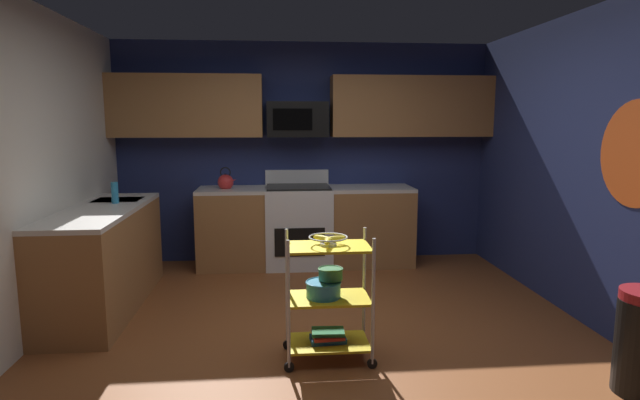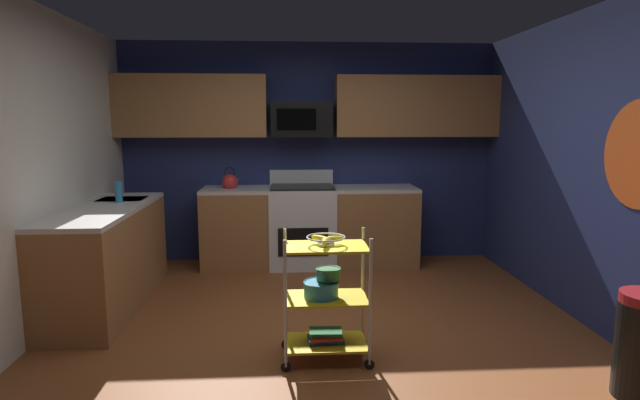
{
  "view_description": "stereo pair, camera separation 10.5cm",
  "coord_description": "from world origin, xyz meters",
  "views": [
    {
      "loc": [
        -0.37,
        -3.81,
        1.68
      ],
      "look_at": [
        0.0,
        0.29,
        1.05
      ],
      "focal_mm": 28.94,
      "sensor_mm": 36.0,
      "label": 1
    },
    {
      "loc": [
        -0.26,
        -3.81,
        1.68
      ],
      "look_at": [
        0.0,
        0.29,
        1.05
      ],
      "focal_mm": 28.94,
      "sensor_mm": 36.0,
      "label": 2
    }
  ],
  "objects": [
    {
      "name": "floor",
      "position": [
        0.0,
        0.0,
        -0.02
      ],
      "size": [
        4.4,
        4.8,
        0.04
      ],
      "primitive_type": "cube",
      "color": "brown",
      "rests_on": "ground"
    },
    {
      "name": "wall_back",
      "position": [
        0.0,
        2.43,
        1.3
      ],
      "size": [
        4.52,
        0.06,
        2.6
      ],
      "primitive_type": "cube",
      "color": "navy",
      "rests_on": "ground"
    },
    {
      "name": "wall_left",
      "position": [
        -2.23,
        0.0,
        1.3
      ],
      "size": [
        0.06,
        4.8,
        2.6
      ],
      "primitive_type": "cube",
      "color": "silver",
      "rests_on": "ground"
    },
    {
      "name": "wall_right",
      "position": [
        2.23,
        0.0,
        1.3
      ],
      "size": [
        0.06,
        4.8,
        2.6
      ],
      "primitive_type": "cube",
      "color": "navy",
      "rests_on": "ground"
    },
    {
      "name": "wall_flower_decal",
      "position": [
        2.2,
        -0.35,
        1.45
      ],
      "size": [
        0.0,
        0.78,
        0.78
      ],
      "primitive_type": "cylinder",
      "rotation": [
        0.0,
        1.57,
        0.0
      ],
      "color": "#E5591E"
    },
    {
      "name": "counter_run",
      "position": [
        -0.83,
        1.56,
        0.46
      ],
      "size": [
        3.44,
        2.5,
        0.92
      ],
      "color": "#9E6B3D",
      "rests_on": "ground"
    },
    {
      "name": "oven_range",
      "position": [
        -0.09,
        2.1,
        0.48
      ],
      "size": [
        0.76,
        0.65,
        1.1
      ],
      "color": "white",
      "rests_on": "ground"
    },
    {
      "name": "upper_cabinets",
      "position": [
        0.02,
        2.23,
        1.85
      ],
      "size": [
        4.4,
        0.33,
        0.7
      ],
      "color": "#9E6B3D"
    },
    {
      "name": "microwave",
      "position": [
        -0.09,
        2.21,
        1.7
      ],
      "size": [
        0.7,
        0.39,
        0.4
      ],
      "color": "black"
    },
    {
      "name": "rolling_cart",
      "position": [
        0.0,
        -0.35,
        0.45
      ],
      "size": [
        0.64,
        0.38,
        0.91
      ],
      "color": "silver",
      "rests_on": "ground"
    },
    {
      "name": "fruit_bowl",
      "position": [
        0.0,
        -0.35,
        0.88
      ],
      "size": [
        0.27,
        0.27,
        0.07
      ],
      "color": "silver",
      "rests_on": "rolling_cart"
    },
    {
      "name": "mixing_bowl_large",
      "position": [
        -0.03,
        -0.35,
        0.52
      ],
      "size": [
        0.25,
        0.25,
        0.11
      ],
      "color": "#338CBF",
      "rests_on": "rolling_cart"
    },
    {
      "name": "mixing_bowl_small",
      "position": [
        0.02,
        -0.31,
        0.62
      ],
      "size": [
        0.18,
        0.18,
        0.08
      ],
      "color": "#387F4C",
      "rests_on": "rolling_cart"
    },
    {
      "name": "book_stack",
      "position": [
        0.0,
        -0.35,
        0.17
      ],
      "size": [
        0.26,
        0.2,
        0.08
      ],
      "color": "#1E4C8C",
      "rests_on": "rolling_cart"
    },
    {
      "name": "kettle",
      "position": [
        -0.92,
        2.1,
        1.0
      ],
      "size": [
        0.21,
        0.18,
        0.26
      ],
      "color": "red",
      "rests_on": "counter_run"
    },
    {
      "name": "dish_soap_bottle",
      "position": [
        -1.85,
        1.11,
        1.02
      ],
      "size": [
        0.06,
        0.06,
        0.2
      ],
      "primitive_type": "cylinder",
      "color": "#2D8CBF",
      "rests_on": "counter_run"
    }
  ]
}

